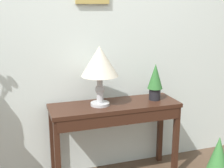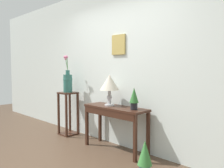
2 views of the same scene
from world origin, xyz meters
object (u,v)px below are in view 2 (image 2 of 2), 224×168
(potted_plant_floor, at_px, (145,156))
(flower_vase_tall, at_px, (68,81))
(table_lamp, at_px, (109,84))
(potted_plant_on_console, at_px, (134,97))
(console_table, at_px, (114,114))
(pedestal_stand_left, at_px, (68,113))

(potted_plant_floor, bearing_deg, flower_vase_tall, 170.98)
(table_lamp, height_order, potted_plant_on_console, table_lamp)
(potted_plant_on_console, relative_size, potted_plant_floor, 0.76)
(table_lamp, bearing_deg, potted_plant_on_console, 0.12)
(table_lamp, bearing_deg, console_table, -9.60)
(pedestal_stand_left, xyz_separation_m, flower_vase_tall, (-0.00, -0.00, 0.65))
(potted_plant_on_console, xyz_separation_m, potted_plant_floor, (0.47, -0.36, -0.67))
(pedestal_stand_left, xyz_separation_m, potted_plant_floor, (2.16, -0.34, -0.19))
(potted_plant_on_console, bearing_deg, pedestal_stand_left, -179.52)
(potted_plant_on_console, distance_m, flower_vase_tall, 1.70)
(console_table, bearing_deg, table_lamp, 170.40)
(console_table, xyz_separation_m, potted_plant_on_console, (0.39, 0.02, 0.29))
(pedestal_stand_left, bearing_deg, potted_plant_on_console, 0.48)
(pedestal_stand_left, bearing_deg, console_table, -0.43)
(console_table, relative_size, table_lamp, 2.22)
(potted_plant_on_console, bearing_deg, flower_vase_tall, -179.49)
(console_table, bearing_deg, potted_plant_on_console, 3.54)
(potted_plant_floor, bearing_deg, table_lamp, 160.23)
(flower_vase_tall, bearing_deg, potted_plant_on_console, 0.51)
(potted_plant_on_console, height_order, potted_plant_floor, potted_plant_on_console)
(flower_vase_tall, bearing_deg, console_table, -0.39)
(potted_plant_on_console, bearing_deg, console_table, -176.46)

